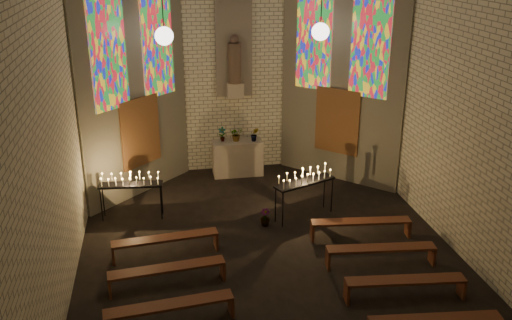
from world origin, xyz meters
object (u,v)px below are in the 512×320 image
at_px(votive_stand_right, 305,179).
at_px(votive_stand_left, 130,182).
at_px(altar, 238,158).
at_px(aisle_flower_pot, 265,217).

bearing_deg(votive_stand_right, votive_stand_left, 147.76).
bearing_deg(altar, votive_stand_right, -68.13).
xyz_separation_m(aisle_flower_pot, votive_stand_right, (1.02, 0.28, 0.79)).
relative_size(aisle_flower_pot, votive_stand_right, 0.26).
bearing_deg(aisle_flower_pot, votive_stand_left, 162.48).
distance_m(altar, votive_stand_right, 3.22).
xyz_separation_m(altar, aisle_flower_pot, (0.17, -3.23, -0.29)).
bearing_deg(votive_stand_left, aisle_flower_pot, -12.20).
distance_m(aisle_flower_pot, votive_stand_left, 3.31).
bearing_deg(votive_stand_right, aisle_flower_pot, 172.62).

